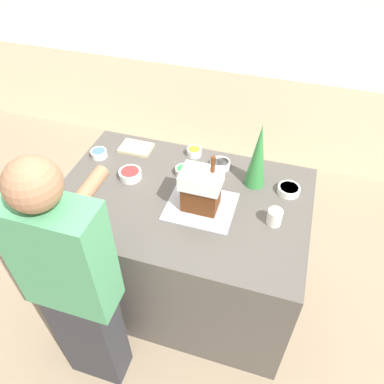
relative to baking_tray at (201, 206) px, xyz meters
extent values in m
plane|color=gray|center=(-0.13, 0.04, -0.90)|extent=(12.00, 12.00, 0.00)
cube|color=white|center=(-0.13, 2.34, 0.40)|extent=(8.00, 0.05, 2.60)
cube|color=beige|center=(-0.13, 2.02, -0.45)|extent=(6.00, 0.60, 0.89)
cube|color=#514C47|center=(-0.13, 0.04, -0.45)|extent=(1.48, 0.99, 0.89)
cube|color=#B2B2BC|center=(0.00, 0.00, 0.00)|extent=(0.38, 0.33, 0.01)
cube|color=#5B2D14|center=(0.00, 0.00, 0.08)|extent=(0.20, 0.15, 0.16)
cube|color=white|center=(0.00, 0.00, 0.21)|extent=(0.22, 0.16, 0.09)
cylinder|color=#5B2D14|center=(0.05, 0.03, 0.30)|extent=(0.02, 0.02, 0.10)
cone|color=#33843D|center=(0.25, 0.29, 0.20)|extent=(0.13, 0.13, 0.42)
cylinder|color=white|center=(0.02, 0.38, 0.02)|extent=(0.13, 0.13, 0.04)
cylinder|color=pink|center=(0.02, 0.38, 0.03)|extent=(0.10, 0.10, 0.01)
cylinder|color=white|center=(0.46, 0.27, 0.02)|extent=(0.13, 0.13, 0.04)
cylinder|color=yellow|center=(0.46, 0.27, 0.03)|extent=(0.11, 0.11, 0.01)
cylinder|color=white|center=(-0.77, 0.25, 0.02)|extent=(0.10, 0.10, 0.04)
cylinder|color=#4770DB|center=(-0.77, 0.25, 0.03)|extent=(0.09, 0.09, 0.01)
cylinder|color=silver|center=(-0.48, 0.12, 0.02)|extent=(0.14, 0.14, 0.05)
cylinder|color=red|center=(-0.48, 0.12, 0.04)|extent=(0.11, 0.11, 0.01)
cylinder|color=silver|center=(-0.18, 0.25, 0.02)|extent=(0.10, 0.10, 0.05)
cylinder|color=green|center=(-0.18, 0.25, 0.04)|extent=(0.08, 0.08, 0.01)
cylinder|color=white|center=(-0.18, 0.45, 0.02)|extent=(0.10, 0.10, 0.05)
cylinder|color=orange|center=(-0.18, 0.45, 0.04)|extent=(0.08, 0.08, 0.01)
cube|color=#CCB78C|center=(-0.57, 0.40, 0.01)|extent=(0.21, 0.15, 0.02)
cylinder|color=white|center=(0.41, 0.00, 0.04)|extent=(0.08, 0.08, 0.09)
cube|color=#333338|center=(-0.43, -0.66, -0.50)|extent=(0.33, 0.18, 0.79)
cube|color=#4C9966|center=(-0.43, -0.66, 0.21)|extent=(0.43, 0.19, 0.63)
sphere|color=#996B4C|center=(-0.43, -0.66, 0.63)|extent=(0.21, 0.21, 0.21)
cylinder|color=#996B4C|center=(-0.43, -0.45, 0.34)|extent=(0.07, 0.43, 0.07)
camera|label=1|loc=(0.39, -1.44, 1.51)|focal=35.00mm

